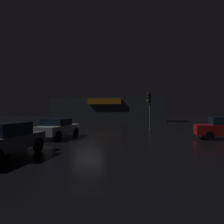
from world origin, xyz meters
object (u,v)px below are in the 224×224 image
at_px(traffic_signal_main, 149,102).
at_px(car_crossing, 57,128).
at_px(car_near, 2,139).
at_px(store_building, 110,110).

height_order(traffic_signal_main, car_crossing, traffic_signal_main).
relative_size(traffic_signal_main, car_near, 0.81).
xyz_separation_m(car_near, car_crossing, (-0.87, 6.75, -0.03)).
bearing_deg(store_building, car_crossing, -84.36).
distance_m(traffic_signal_main, car_crossing, 10.52).
distance_m(car_near, car_crossing, 6.81).
bearing_deg(store_building, traffic_signal_main, -67.05).
xyz_separation_m(traffic_signal_main, car_near, (-5.10, -15.15, -2.08)).
height_order(car_near, car_crossing, car_near).
relative_size(car_near, car_crossing, 1.04).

